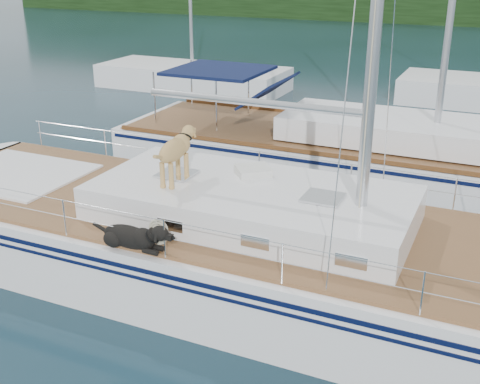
% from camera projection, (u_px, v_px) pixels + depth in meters
% --- Properties ---
extents(ground, '(120.00, 120.00, 0.00)m').
position_uv_depth(ground, '(210.00, 275.00, 10.73)').
color(ground, black).
rests_on(ground, ground).
extents(shore_bank, '(92.00, 1.00, 1.20)m').
position_uv_depth(shore_bank, '(465.00, 16.00, 49.60)').
color(shore_bank, '#595147').
rests_on(shore_bank, ground).
extents(main_sailboat, '(12.00, 3.80, 14.01)m').
position_uv_depth(main_sailboat, '(214.00, 242.00, 10.44)').
color(main_sailboat, white).
rests_on(main_sailboat, ground).
extents(neighbor_sailboat, '(11.00, 3.50, 13.30)m').
position_uv_depth(neighbor_sailboat, '(338.00, 155.00, 15.14)').
color(neighbor_sailboat, white).
rests_on(neighbor_sailboat, ground).
extents(bg_boat_west, '(8.00, 3.00, 11.65)m').
position_uv_depth(bg_boat_west, '(193.00, 78.00, 25.49)').
color(bg_boat_west, white).
rests_on(bg_boat_west, ground).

